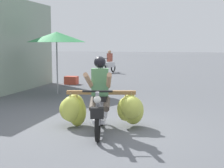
# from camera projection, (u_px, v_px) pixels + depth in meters

# --- Properties ---
(ground_plane) EXTENTS (120.00, 120.00, 0.00)m
(ground_plane) POSITION_uv_depth(u_px,v_px,m) (99.00, 130.00, 6.89)
(ground_plane) COLOR #56595E
(motorbike_main_loaded) EXTENTS (1.96, 1.90, 1.58)m
(motorbike_main_loaded) POSITION_uv_depth(u_px,v_px,m) (101.00, 107.00, 7.02)
(motorbike_main_loaded) COLOR black
(motorbike_main_loaded) RESTS_ON ground
(motorbike_distant_ahead_left) EXTENTS (0.65, 1.58, 1.40)m
(motorbike_distant_ahead_left) POSITION_uv_depth(u_px,v_px,m) (109.00, 64.00, 20.16)
(motorbike_distant_ahead_left) COLOR black
(motorbike_distant_ahead_left) RESTS_ON ground
(market_umbrella_near_shop) EXTENTS (2.11, 2.11, 2.25)m
(market_umbrella_near_shop) POSITION_uv_depth(u_px,v_px,m) (57.00, 37.00, 11.56)
(market_umbrella_near_shop) COLOR #99999E
(market_umbrella_near_shop) RESTS_ON ground
(produce_crate) EXTENTS (0.56, 0.40, 0.36)m
(produce_crate) POSITION_uv_depth(u_px,v_px,m) (71.00, 80.00, 14.57)
(produce_crate) COLOR #CC4C38
(produce_crate) RESTS_ON ground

